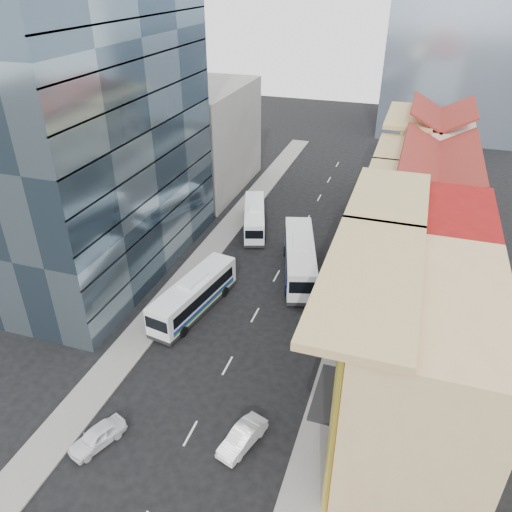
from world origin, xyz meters
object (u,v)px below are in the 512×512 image
(bus_right, at_px, (300,257))
(sedan_left, at_px, (97,436))
(office_tower, at_px, (93,124))
(bus_left_far, at_px, (254,217))
(sedan_right, at_px, (242,437))
(bus_left_near, at_px, (194,295))
(shophouse_tan, at_px, (421,374))

(bus_right, height_order, sedan_left, bus_right)
(office_tower, bearing_deg, bus_left_far, 46.58)
(sedan_right, bearing_deg, bus_right, 111.71)
(bus_left_far, height_order, sedan_right, bus_left_far)
(office_tower, distance_m, bus_left_far, 21.49)
(bus_left_near, relative_size, bus_right, 0.89)
(bus_left_far, bearing_deg, bus_left_near, -108.27)
(bus_left_near, bearing_deg, sedan_left, -80.06)
(office_tower, relative_size, bus_left_near, 2.74)
(bus_left_near, relative_size, sedan_left, 2.77)
(bus_left_near, xyz_separation_m, bus_right, (7.59, 9.19, 0.21))
(office_tower, height_order, sedan_right, office_tower)
(office_tower, relative_size, bus_left_far, 3.00)
(sedan_left, distance_m, sedan_right, 9.59)
(office_tower, xyz_separation_m, bus_left_far, (11.55, 12.21, -13.40))
(sedan_right, bearing_deg, bus_left_far, 124.51)
(bus_right, bearing_deg, bus_left_far, 116.97)
(shophouse_tan, xyz_separation_m, sedan_right, (-10.33, -3.72, -5.33))
(bus_right, xyz_separation_m, sedan_left, (-7.54, -24.82, -1.29))
(sedan_left, xyz_separation_m, sedan_right, (9.13, 2.94, -0.00))
(shophouse_tan, distance_m, bus_left_near, 21.88)
(bus_left_near, height_order, bus_right, bus_right)
(shophouse_tan, relative_size, sedan_right, 3.47)
(bus_left_near, xyz_separation_m, sedan_right, (9.17, -12.69, -1.09))
(bus_left_near, height_order, sedan_left, bus_left_near)
(shophouse_tan, height_order, bus_right, shophouse_tan)
(office_tower, relative_size, sedan_right, 7.44)
(bus_right, relative_size, sedan_right, 3.04)
(office_tower, bearing_deg, bus_right, 12.27)
(bus_left_near, distance_m, sedan_left, 15.67)
(bus_left_far, bearing_deg, bus_right, -65.01)
(shophouse_tan, relative_size, office_tower, 0.47)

